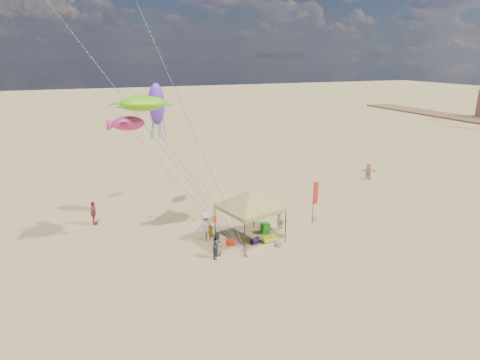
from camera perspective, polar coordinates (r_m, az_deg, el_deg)
The scene contains 19 objects.
ground at distance 24.25m, azimuth 2.71°, elevation -11.01°, with size 280.00×280.00×0.00m, color tan.
canopy_tent at distance 25.38m, azimuth 1.39°, elevation -1.66°, with size 6.18×6.18×3.93m.
feather_flag at distance 28.78m, azimuth 10.29°, elevation -2.18°, with size 0.46×0.17×3.12m.
cooler_red at distance 25.97m, azimuth -1.28°, elevation -8.55°, with size 0.54×0.38×0.38m, color red.
cooler_blue at distance 29.98m, azimuth 2.59°, elevation -4.99°, with size 0.54×0.38×0.38m, color #171292.
bag_navy at distance 26.20m, azimuth 2.12°, elevation -8.34°, with size 0.36×0.36×0.60m, color #120D3B.
bag_orange at distance 29.57m, azimuth -3.53°, elevation -5.34°, with size 0.36×0.36×0.60m, color #F55B0D.
chair_green at distance 27.59m, azimuth 3.50°, elevation -6.63°, with size 0.50×0.50×0.70m, color #209C1C.
chair_yellow at distance 27.23m, azimuth -4.47°, elevation -6.99°, with size 0.50×0.50×0.70m, color gold.
crate_grey at distance 25.87m, azimuth 5.24°, elevation -8.85°, with size 0.34×0.30×0.28m, color slate.
beach_cart at distance 26.48m, azimuth 4.08°, elevation -8.04°, with size 0.90×0.50×0.24m, color #E3FF1C.
person_near_a at distance 28.05m, azimuth 5.51°, elevation -5.15°, with size 0.63×0.41×1.72m, color #AB7C61.
person_near_b at distance 24.23m, azimuth -3.08°, elevation -8.91°, with size 0.78×0.61×1.61m, color #333D46.
person_near_c at distance 26.33m, azimuth -4.74°, elevation -6.41°, with size 1.24×0.71×1.91m, color beige.
person_far_a at distance 30.45m, azimuth -19.54°, elevation -4.30°, with size 1.00×0.42×1.70m, color #9D3C41.
person_far_c at distance 40.98m, azimuth 17.29°, elevation 1.13°, with size 1.45×0.46×1.56m, color tan.
turtle_kite at distance 24.77m, azimuth -13.33°, elevation 10.23°, with size 2.63×2.11×0.88m, color #72D50F.
fish_kite at distance 24.89m, azimuth -15.14°, elevation 7.54°, with size 1.87×0.94×0.83m, color #E52F86.
squid_kite at distance 29.10m, azimuth -11.42°, elevation 10.21°, with size 1.09×1.09×2.83m, color #7337D1.
Camera 1 is at (-9.07, -19.44, 11.30)m, focal length 30.97 mm.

